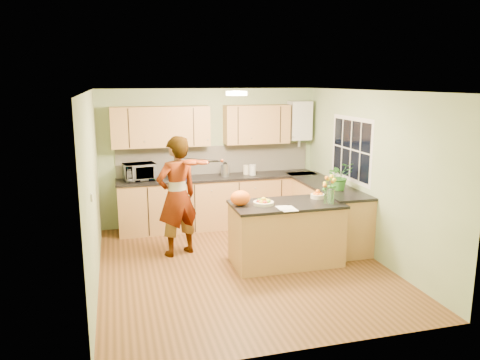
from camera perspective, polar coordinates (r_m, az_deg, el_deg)
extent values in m
plane|color=#573618|center=(6.90, 0.25, -10.41)|extent=(4.50, 4.50, 0.00)
cube|color=silver|center=(6.39, 0.27, 10.81)|extent=(4.00, 4.50, 0.02)
cube|color=gray|center=(8.68, -3.69, 2.81)|extent=(4.00, 0.02, 2.50)
cube|color=gray|center=(4.48, 7.98, -6.10)|extent=(4.00, 0.02, 2.50)
cube|color=gray|center=(6.31, -17.52, -1.21)|extent=(0.02, 4.50, 2.50)
cube|color=gray|center=(7.31, 15.55, 0.66)|extent=(0.02, 4.50, 2.50)
cube|color=#B38947|center=(8.58, -2.56, -2.75)|extent=(3.60, 0.60, 0.90)
cube|color=black|center=(8.47, -2.58, 0.31)|extent=(3.64, 0.62, 0.04)
cube|color=#B38947|center=(8.08, 10.35, -3.86)|extent=(0.60, 2.20, 0.90)
cube|color=black|center=(7.97, 10.41, -0.62)|extent=(0.62, 2.24, 0.04)
cube|color=beige|center=(8.70, -3.02, 2.50)|extent=(3.60, 0.02, 0.52)
cube|color=#B38947|center=(8.31, -9.64, 6.43)|extent=(1.70, 0.34, 0.70)
cube|color=#B38947|center=(8.65, 2.04, 6.80)|extent=(1.20, 0.34, 0.70)
cube|color=silver|center=(8.95, 7.28, 7.20)|extent=(0.40, 0.30, 0.72)
cylinder|color=#B8B7BC|center=(8.99, 7.21, 4.66)|extent=(0.06, 0.06, 0.20)
cube|color=silver|center=(7.77, 13.40, 3.67)|extent=(0.01, 1.30, 1.05)
cube|color=black|center=(7.77, 13.37, 3.67)|extent=(0.01, 1.18, 0.92)
cube|color=silver|center=(5.72, -17.61, -2.04)|extent=(0.02, 0.09, 0.09)
cylinder|color=#FFEABF|center=(6.68, -0.42, 10.52)|extent=(0.30, 0.30, 0.06)
cylinder|color=silver|center=(6.68, -0.42, 10.78)|extent=(0.10, 0.10, 0.02)
cube|color=#B38947|center=(6.89, 5.63, -6.64)|extent=(1.55, 0.78, 0.87)
cube|color=black|center=(6.76, 5.71, -2.97)|extent=(1.59, 0.82, 0.04)
cylinder|color=beige|center=(6.64, 2.89, -2.84)|extent=(0.29, 0.29, 0.04)
cylinder|color=beige|center=(7.09, 9.45, -1.95)|extent=(0.21, 0.21, 0.06)
cylinder|color=silver|center=(6.80, 11.00, -1.98)|extent=(0.10, 0.10, 0.21)
ellipsoid|color=orange|center=(6.57, 0.05, -2.20)|extent=(0.29, 0.24, 0.22)
cube|color=white|center=(6.45, 5.83, -3.48)|extent=(0.21, 0.29, 0.01)
imported|color=tan|center=(7.14, -7.68, -2.00)|extent=(0.79, 0.67, 1.84)
imported|color=silver|center=(8.28, -12.15, 0.97)|extent=(0.58, 0.44, 0.29)
cube|color=navy|center=(8.30, -7.21, 0.93)|extent=(0.29, 0.22, 0.22)
cylinder|color=#B8B7BC|center=(8.49, -1.82, 1.24)|extent=(0.16, 0.16, 0.22)
sphere|color=black|center=(8.46, -1.83, 2.22)|extent=(0.08, 0.08, 0.08)
cylinder|color=beige|center=(8.63, 0.76, 1.26)|extent=(0.14, 0.14, 0.17)
cylinder|color=silver|center=(8.57, 1.53, 1.25)|extent=(0.16, 0.16, 0.19)
imported|color=#347B29|center=(7.52, 12.03, 0.48)|extent=(0.41, 0.36, 0.45)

